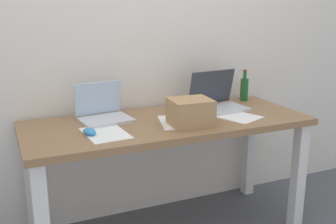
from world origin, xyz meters
name	(u,v)px	position (x,y,z in m)	size (l,w,h in m)	color
back_wall	(144,22)	(0.00, 0.39, 1.30)	(5.20, 0.08, 2.60)	silver
desk	(168,137)	(0.00, 0.00, 0.64)	(1.69, 0.66, 0.75)	olive
laptop_left	(103,112)	(-0.35, 0.16, 0.79)	(0.32, 0.27, 0.22)	silver
laptop_right	(218,101)	(0.40, 0.11, 0.80)	(0.36, 0.29, 0.25)	silver
beer_bottle	(244,89)	(0.69, 0.24, 0.83)	(0.06, 0.06, 0.22)	#1E5123
computer_mouse	(90,132)	(-0.49, -0.09, 0.77)	(0.06, 0.10, 0.03)	#338CC6
cardboard_box	(191,112)	(0.07, -0.15, 0.82)	(0.23, 0.20, 0.15)	tan
paper_sheet_center	(179,122)	(0.04, -0.07, 0.75)	(0.21, 0.30, 0.00)	white
paper_sheet_front_right	(235,116)	(0.41, -0.08, 0.75)	(0.21, 0.30, 0.00)	white
paper_sheet_front_left	(105,133)	(-0.41, -0.10, 0.75)	(0.21, 0.30, 0.00)	white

